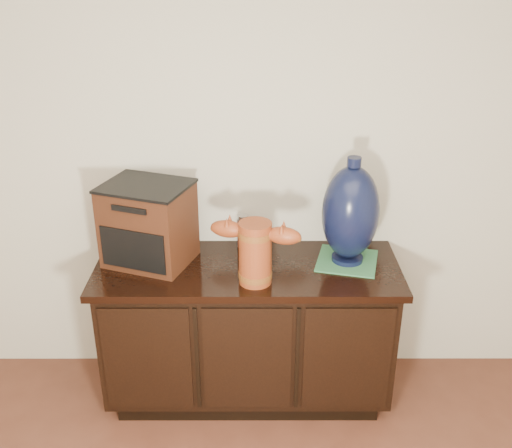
{
  "coord_description": "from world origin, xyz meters",
  "views": [
    {
      "loc": [
        0.04,
        -0.29,
        2.15
      ],
      "look_at": [
        0.04,
        2.18,
        1.0
      ],
      "focal_mm": 42.0,
      "sensor_mm": 36.0,
      "label": 1
    }
  ],
  "objects_px": {
    "sideboard": "(248,330)",
    "lamp_base": "(350,213)",
    "tv_radio": "(148,224)",
    "spray_can": "(243,231)",
    "terracotta_vessel": "(255,249)"
  },
  "relations": [
    {
      "from": "sideboard",
      "to": "lamp_base",
      "type": "bearing_deg",
      "value": 5.63
    },
    {
      "from": "tv_radio",
      "to": "spray_can",
      "type": "distance_m",
      "value": 0.48
    },
    {
      "from": "sideboard",
      "to": "terracotta_vessel",
      "type": "relative_size",
      "value": 3.49
    },
    {
      "from": "lamp_base",
      "to": "spray_can",
      "type": "bearing_deg",
      "value": 162.33
    },
    {
      "from": "terracotta_vessel",
      "to": "tv_radio",
      "type": "distance_m",
      "value": 0.55
    },
    {
      "from": "terracotta_vessel",
      "to": "spray_can",
      "type": "bearing_deg",
      "value": 115.37
    },
    {
      "from": "sideboard",
      "to": "spray_can",
      "type": "relative_size",
      "value": 8.35
    },
    {
      "from": "sideboard",
      "to": "lamp_base",
      "type": "xyz_separation_m",
      "value": [
        0.48,
        0.05,
        0.63
      ]
    },
    {
      "from": "sideboard",
      "to": "spray_can",
      "type": "bearing_deg",
      "value": 96.41
    },
    {
      "from": "terracotta_vessel",
      "to": "spray_can",
      "type": "relative_size",
      "value": 2.39
    },
    {
      "from": "spray_can",
      "to": "lamp_base",
      "type": "bearing_deg",
      "value": -17.67
    },
    {
      "from": "lamp_base",
      "to": "sideboard",
      "type": "bearing_deg",
      "value": -174.37
    },
    {
      "from": "sideboard",
      "to": "tv_radio",
      "type": "height_order",
      "value": "tv_radio"
    },
    {
      "from": "terracotta_vessel",
      "to": "sideboard",
      "type": "bearing_deg",
      "value": 120.02
    },
    {
      "from": "terracotta_vessel",
      "to": "spray_can",
      "type": "xyz_separation_m",
      "value": [
        -0.06,
        0.36,
        -0.08
      ]
    }
  ]
}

